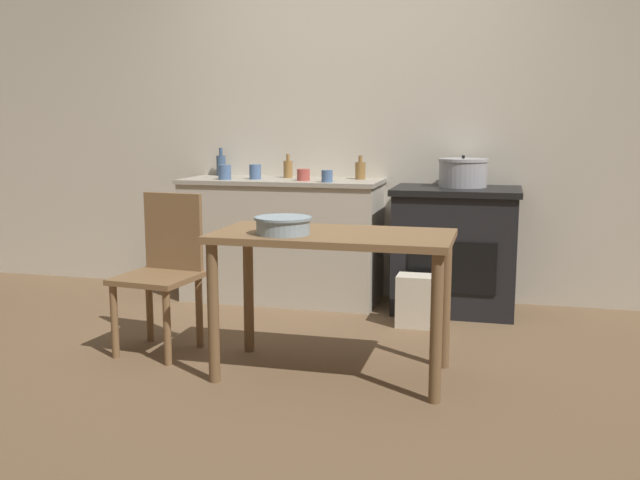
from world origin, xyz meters
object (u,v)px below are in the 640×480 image
work_table (333,255)px  bottle_left (360,170)px  stove (455,249)px  bottle_mid_left (288,169)px  cup_center_left (327,176)px  cup_mid_right (303,175)px  cup_center_right (255,172)px  cup_center (225,172)px  bottle_far_left (221,165)px  mixing_bowl_large (283,224)px  stock_pot (463,173)px  chair (163,268)px  flour_sack (417,301)px

work_table → bottle_left: size_ratio=7.04×
stove → bottle_mid_left: bottle_mid_left is taller
cup_center_left → cup_mid_right: (-0.19, 0.09, -0.00)m
cup_center_right → stove: bearing=2.2°
bottle_mid_left → cup_center_left: (0.37, -0.32, -0.03)m
stove → cup_center: size_ratio=8.23×
bottle_left → cup_center_left: (-0.16, -0.31, -0.02)m
work_table → bottle_far_left: (-1.25, 1.64, 0.34)m
bottle_far_left → cup_center: bearing=-64.1°
mixing_bowl_large → bottle_far_left: bearing=120.6°
stove → bottle_far_left: (-1.76, 0.20, 0.53)m
stock_pot → cup_center: stock_pot is taller
work_table → stock_pot: 1.63m
bottle_mid_left → work_table: bearing=-65.7°
bottle_far_left → cup_center: 0.38m
cup_mid_right → chair: bearing=-112.4°
chair → mixing_bowl_large: 0.89m
stove → cup_center_right: 1.49m
bottle_mid_left → bottle_far_left: bearing=172.4°
work_table → stock_pot: size_ratio=3.55×
bottle_far_left → chair: bearing=-80.5°
mixing_bowl_large → cup_mid_right: 1.49m
bottle_mid_left → flour_sack: bearing=-30.1°
cup_center_left → bottle_far_left: bearing=156.9°
stove → cup_center_left: bearing=-167.6°
work_table → bottle_far_left: bottle_far_left is taller
flour_sack → cup_center_left: cup_center_left is taller
bottle_far_left → bottle_mid_left: (0.55, -0.07, -0.01)m
cup_center → flour_sack: bearing=-13.0°
bottle_far_left → bottle_mid_left: size_ratio=1.23×
chair → stock_pot: bearing=46.9°
cup_center_left → cup_mid_right: bearing=154.0°
work_table → mixing_bowl_large: mixing_bowl_large is taller
chair → cup_center: cup_center is taller
cup_center_left → cup_center_right: size_ratio=0.78×
work_table → chair: size_ratio=1.34×
work_table → cup_center: (-1.09, 1.30, 0.31)m
bottle_far_left → bottle_left: (1.08, -0.08, -0.02)m
bottle_far_left → cup_center_left: (0.92, -0.39, -0.04)m
bottle_left → stove: bearing=-10.1°
cup_center → bottle_far_left: bearing=115.9°
flour_sack → bottle_mid_left: (-1.02, 0.59, 0.77)m
bottle_left → cup_center: (-0.91, -0.26, -0.01)m
bottle_left → cup_center_left: bottle_left is taller
cup_center → mixing_bowl_large: bearing=-58.3°
mixing_bowl_large → bottle_mid_left: (-0.49, 1.67, 0.16)m
cup_mid_right → stock_pot: bearing=8.7°
bottle_far_left → cup_mid_right: bottle_far_left is taller
work_table → cup_center_left: size_ratio=14.51×
stove → flour_sack: bearing=-113.1°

